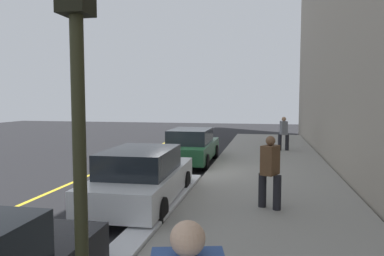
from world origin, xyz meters
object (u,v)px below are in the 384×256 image
(pedestrian_brown_coat, at_px, (270,170))
(pedestrian_grey_coat, at_px, (284,132))
(parked_car_green, at_px, (191,146))
(parked_car_white, at_px, (142,177))
(traffic_light_pole, at_px, (78,84))

(pedestrian_brown_coat, height_order, pedestrian_grey_coat, pedestrian_brown_coat)
(pedestrian_brown_coat, distance_m, pedestrian_grey_coat, 10.33)
(parked_car_green, height_order, pedestrian_brown_coat, pedestrian_brown_coat)
(parked_car_white, height_order, pedestrian_brown_coat, pedestrian_brown_coat)
(parked_car_green, bearing_deg, pedestrian_brown_coat, -153.07)
(parked_car_white, bearing_deg, pedestrian_grey_coat, -21.45)
(pedestrian_grey_coat, xyz_separation_m, traffic_light_pole, (-16.10, 2.53, 1.83))
(parked_car_white, height_order, pedestrian_grey_coat, pedestrian_grey_coat)
(parked_car_green, distance_m, traffic_light_pole, 12.46)
(traffic_light_pole, bearing_deg, parked_car_green, 7.07)
(parked_car_white, xyz_separation_m, pedestrian_brown_coat, (-0.05, -3.23, 0.33))
(parked_car_white, relative_size, traffic_light_pole, 1.16)
(traffic_light_pole, bearing_deg, pedestrian_grey_coat, -8.92)
(parked_car_white, xyz_separation_m, traffic_light_pole, (-5.85, -1.50, 2.14))
(parked_car_green, height_order, pedestrian_grey_coat, pedestrian_grey_coat)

